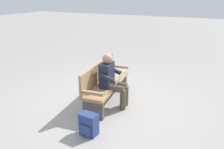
# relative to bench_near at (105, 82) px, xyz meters

# --- Properties ---
(ground_plane) EXTENTS (40.00, 40.00, 0.00)m
(ground_plane) POSITION_rel_bench_near_xyz_m (-0.01, 0.07, -0.46)
(ground_plane) COLOR gray
(bench_near) EXTENTS (1.84, 0.65, 0.90)m
(bench_near) POSITION_rel_bench_near_xyz_m (0.00, 0.00, 0.00)
(bench_near) COLOR #9E7A51
(bench_near) RESTS_ON ground
(person_seated) EXTENTS (0.60, 0.60, 1.18)m
(person_seated) POSITION_rel_bench_near_xyz_m (0.15, 0.25, 0.17)
(person_seated) COLOR #1E2338
(person_seated) RESTS_ON ground
(backpack) EXTENTS (0.25, 0.32, 0.40)m
(backpack) POSITION_rel_bench_near_xyz_m (1.30, 0.35, -0.26)
(backpack) COLOR navy
(backpack) RESTS_ON ground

